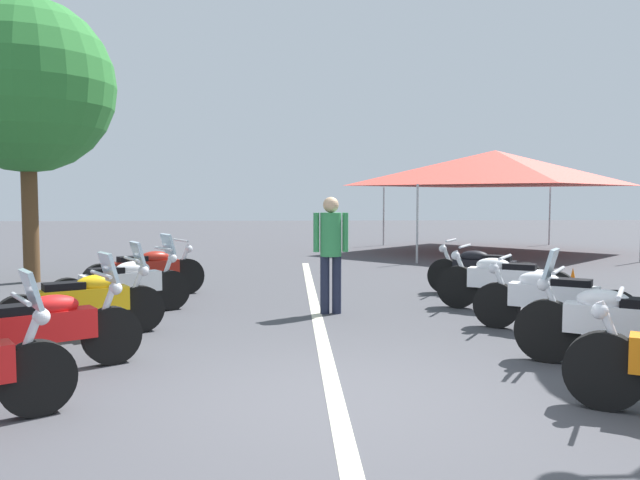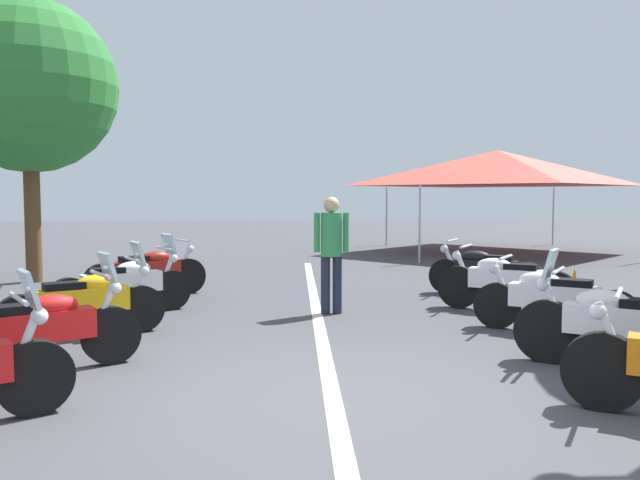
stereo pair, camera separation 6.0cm
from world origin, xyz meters
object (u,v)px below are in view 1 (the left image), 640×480
object	(u,v)px
motorcycle_right_row_1	(618,324)
traffic_cone_0	(572,287)
motorcycle_right_row_2	(552,299)
bystander_0	(331,245)
motorcycle_right_row_3	(503,281)
motorcycle_left_row_1	(37,330)
motorcycle_left_row_4	(146,272)
roadside_tree_0	(26,86)
motorcycle_left_row_3	(123,285)
motorcycle_right_row_4	(483,271)
motorcycle_left_row_2	(86,302)
event_tent	(495,168)

from	to	relation	value
motorcycle_right_row_1	traffic_cone_0	size ratio (longest dim) A/B	3.04
motorcycle_right_row_2	bystander_0	world-z (taller)	bystander_0
motorcycle_right_row_3	motorcycle_left_row_1	bearing A→B (deg)	58.98
motorcycle_left_row_4	motorcycle_right_row_1	world-z (taller)	motorcycle_right_row_1
roadside_tree_0	motorcycle_left_row_3	bearing A→B (deg)	-143.01
motorcycle_left_row_3	traffic_cone_0	world-z (taller)	motorcycle_left_row_3
motorcycle_right_row_1	roadside_tree_0	size ratio (longest dim) A/B	0.32
motorcycle_left_row_1	motorcycle_right_row_4	distance (m)	7.64
motorcycle_left_row_1	motorcycle_left_row_3	bearing A→B (deg)	56.01
motorcycle_left_row_2	roadside_tree_0	distance (m)	6.99
motorcycle_right_row_1	event_tent	distance (m)	13.91
motorcycle_left_row_3	motorcycle_right_row_3	xyz separation A→B (m)	(0.04, -5.79, 0.00)
traffic_cone_0	bystander_0	world-z (taller)	bystander_0
roadside_tree_0	event_tent	distance (m)	13.40
motorcycle_right_row_4	roadside_tree_0	distance (m)	9.75
motorcycle_left_row_3	event_tent	bearing A→B (deg)	14.80
motorcycle_right_row_1	motorcycle_right_row_4	bearing A→B (deg)	-58.76
motorcycle_right_row_2	traffic_cone_0	distance (m)	2.46
motorcycle_left_row_4	roadside_tree_0	bearing A→B (deg)	110.84
motorcycle_left_row_2	motorcycle_right_row_3	size ratio (longest dim) A/B	0.97
motorcycle_left_row_3	motorcycle_right_row_2	xyz separation A→B (m)	(-1.53, -5.89, -0.01)
motorcycle_left_row_3	roadside_tree_0	size ratio (longest dim) A/B	0.32
motorcycle_left_row_2	motorcycle_right_row_1	distance (m)	6.17
roadside_tree_0	motorcycle_right_row_3	bearing A→B (deg)	-113.44
motorcycle_right_row_1	traffic_cone_0	distance (m)	4.09
bystander_0	motorcycle_left_row_4	bearing A→B (deg)	60.56
motorcycle_right_row_3	bystander_0	xyz separation A→B (m)	(-0.05, 2.68, 0.58)
motorcycle_left_row_3	roadside_tree_0	bearing A→B (deg)	93.15
motorcycle_right_row_4	event_tent	size ratio (longest dim) A/B	0.28
motorcycle_right_row_3	event_tent	distance (m)	10.74
motorcycle_right_row_1	traffic_cone_0	xyz separation A→B (m)	(3.88, -1.28, -0.19)
motorcycle_right_row_1	bystander_0	size ratio (longest dim) A/B	1.06
motorcycle_left_row_1	roadside_tree_0	xyz separation A→B (m)	(7.00, 2.84, 3.55)
bystander_0	motorcycle_right_row_4	bearing A→B (deg)	-62.37
motorcycle_right_row_1	motorcycle_right_row_3	distance (m)	3.34
motorcycle_right_row_1	event_tent	world-z (taller)	event_tent
motorcycle_right_row_2	traffic_cone_0	size ratio (longest dim) A/B	2.98
motorcycle_right_row_2	motorcycle_right_row_3	size ratio (longest dim) A/B	0.96
bystander_0	motorcycle_left_row_1	bearing A→B (deg)	134.08
traffic_cone_0	event_tent	world-z (taller)	event_tent
motorcycle_left_row_2	event_tent	size ratio (longest dim) A/B	0.27
motorcycle_left_row_3	event_tent	size ratio (longest dim) A/B	0.28
motorcycle_left_row_4	traffic_cone_0	size ratio (longest dim) A/B	3.13
motorcycle_left_row_3	motorcycle_right_row_3	world-z (taller)	motorcycle_left_row_3
motorcycle_right_row_1	roadside_tree_0	bearing A→B (deg)	-6.81
motorcycle_right_row_4	roadside_tree_0	size ratio (longest dim) A/B	0.32
event_tent	motorcycle_right_row_3	bearing A→B (deg)	162.87
bystander_0	event_tent	xyz separation A→B (m)	(10.10, -5.78, 1.60)
motorcycle_left_row_4	event_tent	world-z (taller)	event_tent
motorcycle_left_row_4	bystander_0	distance (m)	3.60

